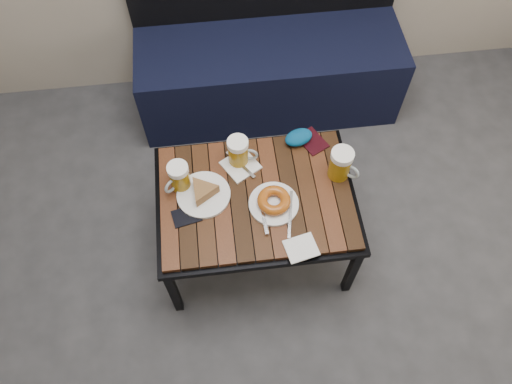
{
  "coord_description": "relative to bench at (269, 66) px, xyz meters",
  "views": [
    {
      "loc": [
        -0.2,
        -0.19,
        2.27
      ],
      "look_at": [
        -0.08,
        0.84,
        0.5
      ],
      "focal_mm": 35.0,
      "sensor_mm": 36.0,
      "label": 1
    }
  ],
  "objects": [
    {
      "name": "beer_mug_left",
      "position": [
        -0.49,
        -0.84,
        0.27
      ],
      "size": [
        0.13,
        0.12,
        0.14
      ],
      "rotation": [
        0.0,
        0.0,
        3.87
      ],
      "color": "#956B0C",
      "rests_on": "cafe_table"
    },
    {
      "name": "plate_bagel",
      "position": [
        -0.12,
        -0.98,
        0.22
      ],
      "size": [
        0.21,
        0.27,
        0.06
      ],
      "color": "white",
      "rests_on": "cafe_table"
    },
    {
      "name": "beer_mug_centre",
      "position": [
        -0.23,
        -0.74,
        0.27
      ],
      "size": [
        0.14,
        0.1,
        0.14
      ],
      "rotation": [
        0.0,
        0.0,
        -0.24
      ],
      "color": "#956B0C",
      "rests_on": "cafe_table"
    },
    {
      "name": "plate_pie",
      "position": [
        -0.4,
        -0.9,
        0.22
      ],
      "size": [
        0.22,
        0.22,
        0.06
      ],
      "color": "white",
      "rests_on": "cafe_table"
    },
    {
      "name": "bench",
      "position": [
        0.0,
        0.0,
        0.0
      ],
      "size": [
        1.4,
        0.5,
        0.95
      ],
      "color": "black",
      "rests_on": "ground"
    },
    {
      "name": "knit_pouch",
      "position": [
        0.04,
        -0.67,
        0.23
      ],
      "size": [
        0.15,
        0.12,
        0.06
      ],
      "primitive_type": "ellipsoid",
      "rotation": [
        0.0,
        0.0,
        0.33
      ],
      "color": "navy",
      "rests_on": "cafe_table"
    },
    {
      "name": "napkin_right",
      "position": [
        -0.04,
        -1.18,
        0.2
      ],
      "size": [
        0.14,
        0.13,
        0.01
      ],
      "rotation": [
        0.0,
        0.0,
        0.21
      ],
      "color": "white",
      "rests_on": "cafe_table"
    },
    {
      "name": "passport_navy",
      "position": [
        -0.47,
        -0.98,
        0.2
      ],
      "size": [
        0.13,
        0.1,
        0.01
      ],
      "primitive_type": "cube",
      "rotation": [
        0.0,
        0.0,
        -1.36
      ],
      "color": "black",
      "rests_on": "cafe_table"
    },
    {
      "name": "cafe_table",
      "position": [
        -0.18,
        -0.92,
        0.16
      ],
      "size": [
        0.84,
        0.62,
        0.47
      ],
      "color": "black",
      "rests_on": "ground"
    },
    {
      "name": "napkin_left",
      "position": [
        -0.23,
        -0.77,
        0.2
      ],
      "size": [
        0.18,
        0.18,
        0.01
      ],
      "rotation": [
        0.0,
        0.0,
        0.53
      ],
      "color": "white",
      "rests_on": "cafe_table"
    },
    {
      "name": "beer_mug_right",
      "position": [
        0.18,
        -0.86,
        0.28
      ],
      "size": [
        0.14,
        0.13,
        0.15
      ],
      "rotation": [
        0.0,
        0.0,
        -0.73
      ],
      "color": "#956B0C",
      "rests_on": "cafe_table"
    },
    {
      "name": "passport_burgundy",
      "position": [
        0.1,
        -0.68,
        0.2
      ],
      "size": [
        0.15,
        0.16,
        0.01
      ],
      "primitive_type": "cube",
      "rotation": [
        0.0,
        0.0,
        0.48
      ],
      "color": "black",
      "rests_on": "cafe_table"
    }
  ]
}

